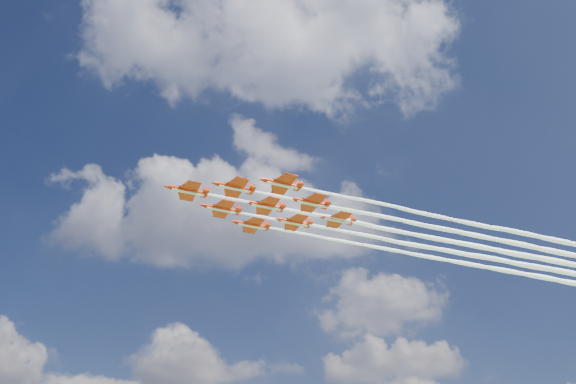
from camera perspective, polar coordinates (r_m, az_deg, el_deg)
name	(u,v)px	position (r m, az deg, el deg)	size (l,w,h in m)	color
jet_lead	(379,227)	(169.60, 9.26, -3.57)	(114.40, 52.95, 3.09)	red
jet_row2_port	(423,225)	(170.55, 13.51, -3.25)	(114.40, 52.95, 3.09)	red
jet_row2_starb	(400,242)	(179.68, 11.33, -4.99)	(114.40, 52.95, 3.09)	red
jet_row3_port	(466,222)	(172.42, 17.68, -2.92)	(114.40, 52.95, 3.09)	red
jet_row3_centre	(441,239)	(181.03, 15.33, -4.67)	(114.40, 52.95, 3.09)	red
jet_row3_starb	(419,255)	(190.06, 13.19, -6.25)	(114.40, 52.95, 3.09)	red
jet_row4_port	(483,237)	(183.24, 19.24, -4.33)	(114.40, 52.95, 3.09)	red
jet_row4_starb	(459,253)	(191.77, 16.95, -5.92)	(114.40, 52.95, 3.09)	red
jet_tail	(499,250)	(194.28, 20.63, -5.58)	(114.40, 52.95, 3.09)	red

